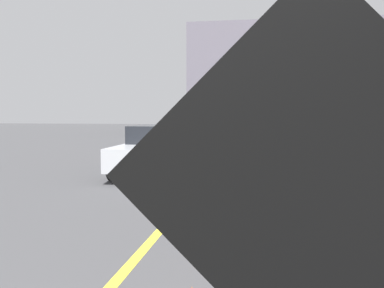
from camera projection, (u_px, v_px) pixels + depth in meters
name	position (u px, v px, depth m)	size (l,w,h in m)	color
lane_center_stripe	(149.00, 243.00, 5.69)	(0.14, 36.00, 0.01)	yellow
roadwork_sign	(314.00, 192.00, 1.60)	(1.63, 0.09, 2.33)	#593819
arrow_board_trailer	(248.00, 154.00, 13.03)	(1.60, 1.83, 2.70)	orange
box_truck	(288.00, 112.00, 18.44)	(2.60, 7.83, 3.18)	black
pickup_car	(162.00, 149.00, 12.28)	(2.07, 4.68, 1.38)	silver
highway_guide_sign	(314.00, 84.00, 24.60)	(2.78, 0.33, 5.00)	gray
far_building_block	(299.00, 82.00, 34.04)	(16.94, 8.40, 8.39)	slate
traffic_cone_mid_lane	(233.00, 226.00, 5.24)	(0.36, 0.36, 0.73)	black
traffic_cone_far_lane	(231.00, 192.00, 7.68)	(0.36, 0.36, 0.66)	black
traffic_cone_curbside	(235.00, 171.00, 10.15)	(0.36, 0.36, 0.72)	black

